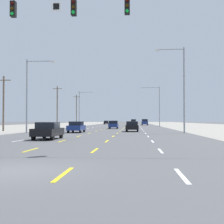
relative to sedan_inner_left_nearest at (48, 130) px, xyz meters
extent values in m
plane|color=#4C4C4F|center=(3.48, 49.28, -0.76)|extent=(572.00, 572.00, 0.00)
cube|color=gray|center=(-21.27, 49.28, -0.75)|extent=(28.00, 440.00, 0.01)
cube|color=gray|center=(28.23, 49.28, -0.75)|extent=(28.00, 440.00, 0.01)
cube|color=white|center=(-1.77, -2.22, -0.75)|extent=(0.14, 2.60, 0.01)
cube|color=white|center=(-1.77, 5.28, -0.75)|extent=(0.14, 2.60, 0.01)
cube|color=white|center=(-1.77, 12.78, -0.75)|extent=(0.14, 2.60, 0.01)
cube|color=white|center=(-1.77, 20.28, -0.75)|extent=(0.14, 2.60, 0.01)
cube|color=white|center=(-1.77, 27.78, -0.75)|extent=(0.14, 2.60, 0.01)
cube|color=white|center=(-1.77, 35.28, -0.75)|extent=(0.14, 2.60, 0.01)
cube|color=white|center=(-1.77, 42.78, -0.75)|extent=(0.14, 2.60, 0.01)
cube|color=white|center=(-1.77, 50.28, -0.75)|extent=(0.14, 2.60, 0.01)
cube|color=white|center=(-1.77, 57.78, -0.75)|extent=(0.14, 2.60, 0.01)
cube|color=white|center=(-1.77, 65.28, -0.75)|extent=(0.14, 2.60, 0.01)
cube|color=white|center=(-1.77, 72.78, -0.75)|extent=(0.14, 2.60, 0.01)
cube|color=white|center=(-1.77, 80.28, -0.75)|extent=(0.14, 2.60, 0.01)
cube|color=white|center=(-1.77, 87.78, -0.75)|extent=(0.14, 2.60, 0.01)
cube|color=white|center=(-1.77, 95.28, -0.75)|extent=(0.14, 2.60, 0.01)
cube|color=white|center=(-1.77, 102.78, -0.75)|extent=(0.14, 2.60, 0.01)
cube|color=white|center=(-1.77, 110.28, -0.75)|extent=(0.14, 2.60, 0.01)
cube|color=white|center=(-1.77, 117.78, -0.75)|extent=(0.14, 2.60, 0.01)
cube|color=white|center=(-1.77, 125.28, -0.75)|extent=(0.14, 2.60, 0.01)
cube|color=white|center=(-1.77, 132.78, -0.75)|extent=(0.14, 2.60, 0.01)
cube|color=white|center=(-1.77, 140.28, -0.75)|extent=(0.14, 2.60, 0.01)
cube|color=white|center=(-1.77, 147.78, -0.75)|extent=(0.14, 2.60, 0.01)
cube|color=white|center=(-1.77, 155.28, -0.75)|extent=(0.14, 2.60, 0.01)
cube|color=white|center=(-1.77, 162.78, -0.75)|extent=(0.14, 2.60, 0.01)
cube|color=white|center=(-1.77, 170.28, -0.75)|extent=(0.14, 2.60, 0.01)
cube|color=white|center=(-1.77, 177.78, -0.75)|extent=(0.14, 2.60, 0.01)
cube|color=white|center=(-1.77, 185.28, -0.75)|extent=(0.14, 2.60, 0.01)
cube|color=white|center=(-1.77, 192.78, -0.75)|extent=(0.14, 2.60, 0.01)
cube|color=white|center=(-1.77, 200.28, -0.75)|extent=(0.14, 2.60, 0.01)
cube|color=yellow|center=(1.73, -9.72, -0.75)|extent=(0.14, 2.60, 0.01)
cube|color=yellow|center=(1.73, -2.22, -0.75)|extent=(0.14, 2.60, 0.01)
cube|color=yellow|center=(1.73, 5.28, -0.75)|extent=(0.14, 2.60, 0.01)
cube|color=yellow|center=(1.73, 12.78, -0.75)|extent=(0.14, 2.60, 0.01)
cube|color=yellow|center=(1.73, 20.28, -0.75)|extent=(0.14, 2.60, 0.01)
cube|color=yellow|center=(1.73, 27.78, -0.75)|extent=(0.14, 2.60, 0.01)
cube|color=yellow|center=(1.73, 35.28, -0.75)|extent=(0.14, 2.60, 0.01)
cube|color=yellow|center=(1.73, 42.78, -0.75)|extent=(0.14, 2.60, 0.01)
cube|color=yellow|center=(1.73, 50.28, -0.75)|extent=(0.14, 2.60, 0.01)
cube|color=yellow|center=(1.73, 57.78, -0.75)|extent=(0.14, 2.60, 0.01)
cube|color=yellow|center=(1.73, 65.28, -0.75)|extent=(0.14, 2.60, 0.01)
cube|color=yellow|center=(1.73, 72.78, -0.75)|extent=(0.14, 2.60, 0.01)
cube|color=yellow|center=(1.73, 80.28, -0.75)|extent=(0.14, 2.60, 0.01)
cube|color=yellow|center=(1.73, 87.78, -0.75)|extent=(0.14, 2.60, 0.01)
cube|color=yellow|center=(1.73, 95.28, -0.75)|extent=(0.14, 2.60, 0.01)
cube|color=yellow|center=(1.73, 102.78, -0.75)|extent=(0.14, 2.60, 0.01)
cube|color=yellow|center=(1.73, 110.28, -0.75)|extent=(0.14, 2.60, 0.01)
cube|color=yellow|center=(1.73, 117.78, -0.75)|extent=(0.14, 2.60, 0.01)
cube|color=yellow|center=(1.73, 125.28, -0.75)|extent=(0.14, 2.60, 0.01)
cube|color=yellow|center=(1.73, 132.78, -0.75)|extent=(0.14, 2.60, 0.01)
cube|color=yellow|center=(1.73, 140.28, -0.75)|extent=(0.14, 2.60, 0.01)
cube|color=yellow|center=(1.73, 147.78, -0.75)|extent=(0.14, 2.60, 0.01)
cube|color=yellow|center=(1.73, 155.28, -0.75)|extent=(0.14, 2.60, 0.01)
cube|color=yellow|center=(1.73, 162.78, -0.75)|extent=(0.14, 2.60, 0.01)
cube|color=yellow|center=(1.73, 170.28, -0.75)|extent=(0.14, 2.60, 0.01)
cube|color=yellow|center=(1.73, 177.78, -0.75)|extent=(0.14, 2.60, 0.01)
cube|color=yellow|center=(1.73, 185.28, -0.75)|extent=(0.14, 2.60, 0.01)
cube|color=yellow|center=(1.73, 192.78, -0.75)|extent=(0.14, 2.60, 0.01)
cube|color=yellow|center=(1.73, 200.28, -0.75)|extent=(0.14, 2.60, 0.01)
cube|color=yellow|center=(5.23, -17.22, -0.75)|extent=(0.14, 2.60, 0.01)
cube|color=yellow|center=(5.23, -9.72, -0.75)|extent=(0.14, 2.60, 0.01)
cube|color=yellow|center=(5.23, -2.22, -0.75)|extent=(0.14, 2.60, 0.01)
cube|color=yellow|center=(5.23, 5.28, -0.75)|extent=(0.14, 2.60, 0.01)
cube|color=yellow|center=(5.23, 12.78, -0.75)|extent=(0.14, 2.60, 0.01)
cube|color=yellow|center=(5.23, 20.28, -0.75)|extent=(0.14, 2.60, 0.01)
cube|color=yellow|center=(5.23, 27.78, -0.75)|extent=(0.14, 2.60, 0.01)
cube|color=yellow|center=(5.23, 35.28, -0.75)|extent=(0.14, 2.60, 0.01)
cube|color=yellow|center=(5.23, 42.78, -0.75)|extent=(0.14, 2.60, 0.01)
cube|color=yellow|center=(5.23, 50.28, -0.75)|extent=(0.14, 2.60, 0.01)
cube|color=yellow|center=(5.23, 57.78, -0.75)|extent=(0.14, 2.60, 0.01)
cube|color=yellow|center=(5.23, 65.28, -0.75)|extent=(0.14, 2.60, 0.01)
cube|color=yellow|center=(5.23, 72.78, -0.75)|extent=(0.14, 2.60, 0.01)
cube|color=yellow|center=(5.23, 80.28, -0.75)|extent=(0.14, 2.60, 0.01)
cube|color=yellow|center=(5.23, 87.78, -0.75)|extent=(0.14, 2.60, 0.01)
cube|color=yellow|center=(5.23, 95.28, -0.75)|extent=(0.14, 2.60, 0.01)
cube|color=yellow|center=(5.23, 102.78, -0.75)|extent=(0.14, 2.60, 0.01)
cube|color=yellow|center=(5.23, 110.28, -0.75)|extent=(0.14, 2.60, 0.01)
cube|color=yellow|center=(5.23, 117.78, -0.75)|extent=(0.14, 2.60, 0.01)
cube|color=yellow|center=(5.23, 125.28, -0.75)|extent=(0.14, 2.60, 0.01)
cube|color=yellow|center=(5.23, 132.78, -0.75)|extent=(0.14, 2.60, 0.01)
cube|color=yellow|center=(5.23, 140.28, -0.75)|extent=(0.14, 2.60, 0.01)
cube|color=yellow|center=(5.23, 147.78, -0.75)|extent=(0.14, 2.60, 0.01)
cube|color=yellow|center=(5.23, 155.28, -0.75)|extent=(0.14, 2.60, 0.01)
cube|color=yellow|center=(5.23, 162.78, -0.75)|extent=(0.14, 2.60, 0.01)
cube|color=yellow|center=(5.23, 170.28, -0.75)|extent=(0.14, 2.60, 0.01)
cube|color=yellow|center=(5.23, 177.78, -0.75)|extent=(0.14, 2.60, 0.01)
cube|color=yellow|center=(5.23, 185.28, -0.75)|extent=(0.14, 2.60, 0.01)
cube|color=yellow|center=(5.23, 192.78, -0.75)|extent=(0.14, 2.60, 0.01)
cube|color=yellow|center=(5.23, 200.28, -0.75)|extent=(0.14, 2.60, 0.01)
cube|color=white|center=(8.73, -17.22, -0.75)|extent=(0.14, 2.60, 0.01)
cube|color=white|center=(8.73, -9.72, -0.75)|extent=(0.14, 2.60, 0.01)
cube|color=white|center=(8.73, -2.22, -0.75)|extent=(0.14, 2.60, 0.01)
cube|color=white|center=(8.73, 5.28, -0.75)|extent=(0.14, 2.60, 0.01)
cube|color=white|center=(8.73, 12.78, -0.75)|extent=(0.14, 2.60, 0.01)
cube|color=white|center=(8.73, 20.28, -0.75)|extent=(0.14, 2.60, 0.01)
cube|color=white|center=(8.73, 27.78, -0.75)|extent=(0.14, 2.60, 0.01)
cube|color=white|center=(8.73, 35.28, -0.75)|extent=(0.14, 2.60, 0.01)
cube|color=white|center=(8.73, 42.78, -0.75)|extent=(0.14, 2.60, 0.01)
cube|color=white|center=(8.73, 50.28, -0.75)|extent=(0.14, 2.60, 0.01)
cube|color=white|center=(8.73, 57.78, -0.75)|extent=(0.14, 2.60, 0.01)
cube|color=white|center=(8.73, 65.28, -0.75)|extent=(0.14, 2.60, 0.01)
cube|color=white|center=(8.73, 72.78, -0.75)|extent=(0.14, 2.60, 0.01)
cube|color=white|center=(8.73, 80.28, -0.75)|extent=(0.14, 2.60, 0.01)
cube|color=white|center=(8.73, 87.78, -0.75)|extent=(0.14, 2.60, 0.01)
cube|color=white|center=(8.73, 95.28, -0.75)|extent=(0.14, 2.60, 0.01)
cube|color=white|center=(8.73, 102.78, -0.75)|extent=(0.14, 2.60, 0.01)
cube|color=white|center=(8.73, 110.28, -0.75)|extent=(0.14, 2.60, 0.01)
cube|color=white|center=(8.73, 117.78, -0.75)|extent=(0.14, 2.60, 0.01)
cube|color=white|center=(8.73, 125.28, -0.75)|extent=(0.14, 2.60, 0.01)
cube|color=white|center=(8.73, 132.78, -0.75)|extent=(0.14, 2.60, 0.01)
cube|color=white|center=(8.73, 140.28, -0.75)|extent=(0.14, 2.60, 0.01)
cube|color=white|center=(8.73, 147.78, -0.75)|extent=(0.14, 2.60, 0.01)
cube|color=white|center=(8.73, 155.28, -0.75)|extent=(0.14, 2.60, 0.01)
cube|color=white|center=(8.73, 162.78, -0.75)|extent=(0.14, 2.60, 0.01)
cube|color=white|center=(8.73, 170.28, -0.75)|extent=(0.14, 2.60, 0.01)
cube|color=white|center=(8.73, 177.78, -0.75)|extent=(0.14, 2.60, 0.01)
cube|color=white|center=(8.73, 185.28, -0.75)|extent=(0.14, 2.60, 0.01)
cube|color=white|center=(8.73, 192.78, -0.75)|extent=(0.14, 2.60, 0.01)
cube|color=white|center=(8.73, 200.28, -0.75)|extent=(0.14, 2.60, 0.01)
cube|color=white|center=(2.83, -8.62, 7.49)|extent=(0.60, 0.04, 0.60)
cube|color=black|center=(2.83, -8.64, 7.49)|extent=(0.36, 0.01, 0.36)
cube|color=black|center=(6.96, -8.66, 7.38)|extent=(0.30, 0.34, 0.92)
sphere|color=#2F0402|center=(6.96, -8.84, 7.66)|extent=(0.20, 0.20, 0.20)
sphere|color=#352202|center=(6.96, -8.84, 7.36)|extent=(0.20, 0.20, 0.20)
sphere|color=green|center=(6.96, -8.84, 7.06)|extent=(0.20, 0.20, 0.20)
cube|color=black|center=(0.27, -8.66, 7.38)|extent=(0.30, 0.34, 0.92)
sphere|color=#2F0402|center=(0.27, -8.84, 7.66)|extent=(0.20, 0.20, 0.20)
sphere|color=#352202|center=(0.27, -8.84, 7.36)|extent=(0.20, 0.20, 0.20)
sphere|color=green|center=(0.27, -8.84, 7.06)|extent=(0.20, 0.20, 0.20)
cube|color=black|center=(3.87, -8.66, 7.38)|extent=(0.30, 0.34, 0.92)
sphere|color=#2F0402|center=(3.87, -8.84, 7.66)|extent=(0.20, 0.20, 0.20)
sphere|color=#352202|center=(3.87, -8.84, 7.36)|extent=(0.20, 0.20, 0.20)
sphere|color=green|center=(3.87, -8.84, 7.06)|extent=(0.20, 0.20, 0.20)
cube|color=black|center=(0.00, 0.02, -0.13)|extent=(1.80, 4.50, 0.62)
cube|color=black|center=(0.00, -0.08, 0.44)|extent=(1.62, 2.10, 0.52)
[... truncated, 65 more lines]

